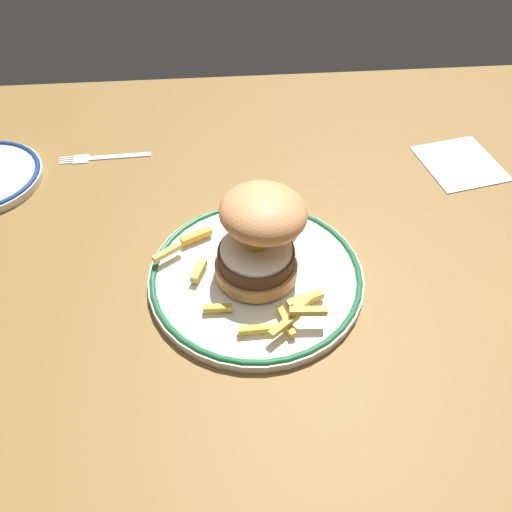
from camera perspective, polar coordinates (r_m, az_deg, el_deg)
name	(u,v)px	position (r cm, az deg, el deg)	size (l,w,h in cm)	color
ground_plane	(243,265)	(74.26, -1.38, -0.92)	(118.20, 94.25, 4.00)	brown
dinner_plate	(256,277)	(69.05, 0.00, -2.15)	(26.93, 26.93, 1.60)	white
burger	(260,233)	(65.28, 0.45, 2.40)	(14.20, 14.04, 11.17)	tan
fries_pile	(255,287)	(66.03, -0.08, -3.19)	(20.57, 18.76, 2.51)	gold
fork	(102,157)	(91.92, -15.60, 9.83)	(14.44, 2.30, 0.36)	silver
napkin	(460,163)	(93.04, 20.37, 9.01)	(11.27, 12.07, 0.40)	white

